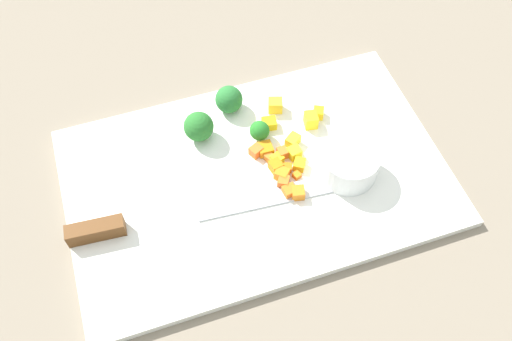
# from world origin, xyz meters

# --- Properties ---
(ground_plane) EXTENTS (4.00, 4.00, 0.00)m
(ground_plane) POSITION_xyz_m (0.00, 0.00, 0.00)
(ground_plane) COLOR gray
(cutting_board) EXTENTS (0.51, 0.32, 0.01)m
(cutting_board) POSITION_xyz_m (0.00, 0.00, 0.01)
(cutting_board) COLOR white
(cutting_board) RESTS_ON ground_plane
(prep_bowl) EXTENTS (0.08, 0.08, 0.04)m
(prep_bowl) POSITION_xyz_m (0.12, -0.04, 0.03)
(prep_bowl) COLOR white
(prep_bowl) RESTS_ON cutting_board
(chef_knife) EXTENTS (0.35, 0.05, 0.02)m
(chef_knife) POSITION_xyz_m (-0.15, -0.03, 0.02)
(chef_knife) COLOR silver
(chef_knife) RESTS_ON cutting_board
(carrot_dice_0) EXTENTS (0.02, 0.02, 0.01)m
(carrot_dice_0) POSITION_xyz_m (0.02, 0.03, 0.02)
(carrot_dice_0) COLOR orange
(carrot_dice_0) RESTS_ON cutting_board
(carrot_dice_1) EXTENTS (0.02, 0.02, 0.02)m
(carrot_dice_1) POSITION_xyz_m (0.03, 0.00, 0.02)
(carrot_dice_1) COLOR orange
(carrot_dice_1) RESTS_ON cutting_board
(carrot_dice_2) EXTENTS (0.02, 0.02, 0.01)m
(carrot_dice_2) POSITION_xyz_m (0.04, -0.05, 0.02)
(carrot_dice_2) COLOR orange
(carrot_dice_2) RESTS_ON cutting_board
(carrot_dice_3) EXTENTS (0.02, 0.02, 0.01)m
(carrot_dice_3) POSITION_xyz_m (0.03, -0.03, 0.02)
(carrot_dice_3) COLOR orange
(carrot_dice_3) RESTS_ON cutting_board
(carrot_dice_4) EXTENTS (0.02, 0.02, 0.01)m
(carrot_dice_4) POSITION_xyz_m (0.04, -0.01, 0.02)
(carrot_dice_4) COLOR orange
(carrot_dice_4) RESTS_ON cutting_board
(carrot_dice_5) EXTENTS (0.01, 0.02, 0.01)m
(carrot_dice_5) POSITION_xyz_m (0.04, 0.02, 0.02)
(carrot_dice_5) COLOR orange
(carrot_dice_5) RESTS_ON cutting_board
(carrot_dice_6) EXTENTS (0.02, 0.02, 0.01)m
(carrot_dice_6) POSITION_xyz_m (0.01, 0.03, 0.02)
(carrot_dice_6) COLOR orange
(carrot_dice_6) RESTS_ON cutting_board
(carrot_dice_7) EXTENTS (0.02, 0.02, 0.01)m
(carrot_dice_7) POSITION_xyz_m (0.03, -0.04, 0.02)
(carrot_dice_7) COLOR orange
(carrot_dice_7) RESTS_ON cutting_board
(carrot_dice_8) EXTENTS (0.01, 0.01, 0.01)m
(carrot_dice_8) POSITION_xyz_m (0.05, -0.02, 0.02)
(carrot_dice_8) COLOR orange
(carrot_dice_8) RESTS_ON cutting_board
(carrot_dice_9) EXTENTS (0.02, 0.02, 0.01)m
(carrot_dice_9) POSITION_xyz_m (0.03, -0.01, 0.02)
(carrot_dice_9) COLOR orange
(carrot_dice_9) RESTS_ON cutting_board
(carrot_dice_10) EXTENTS (0.02, 0.02, 0.01)m
(carrot_dice_10) POSITION_xyz_m (0.03, 0.02, 0.02)
(carrot_dice_10) COLOR orange
(carrot_dice_10) RESTS_ON cutting_board
(pepper_dice_0) EXTENTS (0.02, 0.02, 0.02)m
(pepper_dice_0) POSITION_xyz_m (0.06, 0.03, 0.02)
(pepper_dice_0) COLOR yellow
(pepper_dice_0) RESTS_ON cutting_board
(pepper_dice_1) EXTENTS (0.02, 0.02, 0.02)m
(pepper_dice_1) POSITION_xyz_m (0.10, 0.06, 0.02)
(pepper_dice_1) COLOR yellow
(pepper_dice_1) RESTS_ON cutting_board
(pepper_dice_2) EXTENTS (0.02, 0.02, 0.01)m
(pepper_dice_2) POSITION_xyz_m (0.06, -0.01, 0.02)
(pepper_dice_2) COLOR yellow
(pepper_dice_2) RESTS_ON cutting_board
(pepper_dice_3) EXTENTS (0.02, 0.02, 0.01)m
(pepper_dice_3) POSITION_xyz_m (0.12, 0.07, 0.02)
(pepper_dice_3) COLOR yellow
(pepper_dice_3) RESTS_ON cutting_board
(pepper_dice_4) EXTENTS (0.02, 0.02, 0.02)m
(pepper_dice_4) POSITION_xyz_m (0.06, 0.10, 0.02)
(pepper_dice_4) COLOR yellow
(pepper_dice_4) RESTS_ON cutting_board
(pepper_dice_5) EXTENTS (0.02, 0.02, 0.01)m
(pepper_dice_5) POSITION_xyz_m (0.04, 0.07, 0.02)
(pepper_dice_5) COLOR yellow
(pepper_dice_5) RESTS_ON cutting_board
(pepper_dice_6) EXTENTS (0.02, 0.02, 0.01)m
(pepper_dice_6) POSITION_xyz_m (0.03, 0.01, 0.02)
(pepper_dice_6) COLOR yellow
(pepper_dice_6) RESTS_ON cutting_board
(pepper_dice_7) EXTENTS (0.02, 0.02, 0.02)m
(pepper_dice_7) POSITION_xyz_m (0.06, 0.01, 0.02)
(pepper_dice_7) COLOR yellow
(pepper_dice_7) RESTS_ON cutting_board
(broccoli_floret_0) EXTENTS (0.04, 0.04, 0.04)m
(broccoli_floret_0) POSITION_xyz_m (-0.00, 0.12, 0.03)
(broccoli_floret_0) COLOR #87AC58
(broccoli_floret_0) RESTS_ON cutting_board
(broccoli_floret_1) EXTENTS (0.04, 0.04, 0.04)m
(broccoli_floret_1) POSITION_xyz_m (-0.05, 0.09, 0.03)
(broccoli_floret_1) COLOR #8EB556
(broccoli_floret_1) RESTS_ON cutting_board
(broccoli_floret_2) EXTENTS (0.03, 0.03, 0.03)m
(broccoli_floret_2) POSITION_xyz_m (0.02, 0.06, 0.03)
(broccoli_floret_2) COLOR #97B558
(broccoli_floret_2) RESTS_ON cutting_board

